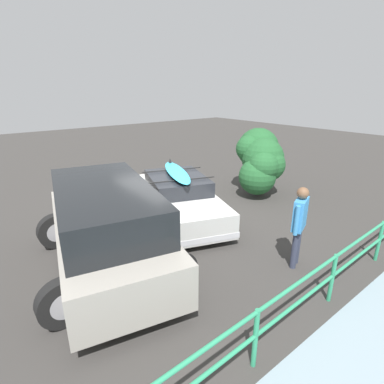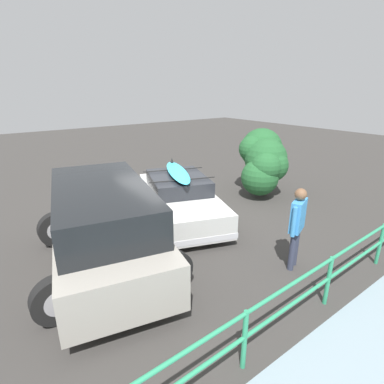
% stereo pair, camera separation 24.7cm
% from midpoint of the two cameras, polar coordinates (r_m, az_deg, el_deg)
% --- Properties ---
extents(ground_plane, '(44.00, 44.00, 0.02)m').
position_cam_midpoint_polar(ground_plane, '(8.81, -4.61, -4.82)').
color(ground_plane, '#383533').
rests_on(ground_plane, ground).
extents(parking_stripe, '(0.12, 4.00, 0.00)m').
position_cam_midpoint_polar(parking_stripe, '(8.16, -10.84, -7.09)').
color(parking_stripe, silver).
rests_on(parking_stripe, ground).
extents(sedan_car, '(3.17, 4.49, 1.50)m').
position_cam_midpoint_polar(sedan_car, '(8.56, -3.39, -1.10)').
color(sedan_car, silver).
rests_on(sedan_car, ground).
extents(suv_car, '(3.29, 4.93, 1.78)m').
position_cam_midpoint_polar(suv_car, '(6.38, -17.09, -6.19)').
color(suv_car, '#9E998E').
rests_on(suv_car, ground).
extents(person_bystander, '(0.64, 0.36, 1.74)m').
position_cam_midpoint_polar(person_bystander, '(6.41, 18.74, -5.09)').
color(person_bystander, '#33384C').
rests_on(person_bystander, ground).
extents(railing_fence, '(10.41, 0.33, 0.93)m').
position_cam_midpoint_polar(railing_fence, '(6.61, 28.40, -9.70)').
color(railing_fence, '#2D9366').
rests_on(railing_fence, ground).
extents(bush_near_left, '(2.11, 2.07, 2.24)m').
position_cam_midpoint_polar(bush_near_left, '(10.63, 12.16, 6.10)').
color(bush_near_left, brown).
rests_on(bush_near_left, ground).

